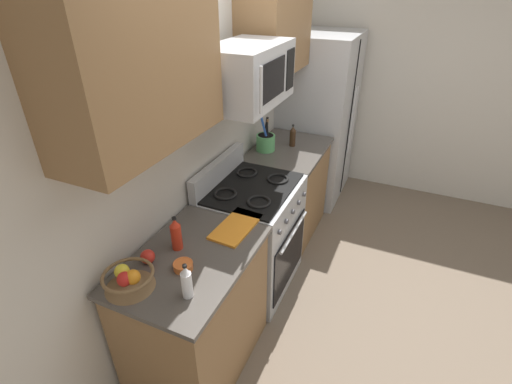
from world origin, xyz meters
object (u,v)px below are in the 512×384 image
microwave (248,74)px  fruit_basket (128,279)px  prep_bowl (183,266)px  bottle_hot_sauce (176,234)px  refrigerator (318,119)px  apple_loose (148,257)px  cutting_board (236,226)px  bottle_vinegar (187,282)px  bottle_soy (293,136)px  utensil_crock (266,142)px  range_oven (252,235)px

microwave → fruit_basket: 1.42m
prep_bowl → bottle_hot_sauce: bearing=43.3°
refrigerator → prep_bowl: size_ratio=16.42×
bottle_hot_sauce → fruit_basket: bearing=173.1°
microwave → prep_bowl: (-0.95, -0.05, -0.82)m
fruit_basket → apple_loose: fruit_basket is taller
cutting_board → bottle_vinegar: bottle_vinegar is taller
fruit_basket → bottle_vinegar: (0.07, -0.31, 0.04)m
cutting_board → microwave: bearing=15.9°
refrigerator → bottle_soy: bearing=179.3°
microwave → refrigerator: bearing=-1.5°
bottle_soy → utensil_crock: bearing=135.2°
bottle_vinegar → prep_bowl: bearing=40.2°
utensil_crock → prep_bowl: bearing=-173.0°
apple_loose → microwave: bearing=-9.2°
fruit_basket → apple_loose: (0.19, 0.03, -0.01)m
bottle_soy → bottle_hot_sauce: size_ratio=0.95×
range_oven → cutting_board: range_oven is taller
apple_loose → cutting_board: bearing=-31.1°
apple_loose → bottle_vinegar: (-0.12, -0.34, 0.05)m
microwave → apple_loose: microwave is taller
range_oven → bottle_hot_sauce: (-0.81, 0.11, 0.54)m
refrigerator → bottle_hot_sauce: 2.54m
microwave → bottle_vinegar: 1.35m
apple_loose → bottle_soy: (1.87, -0.20, 0.05)m
apple_loose → refrigerator: bearing=-4.3°
utensil_crock → range_oven: bearing=-165.2°
apple_loose → bottle_vinegar: 0.36m
bottle_hot_sauce → bottle_soy: bearing=-4.0°
refrigerator → utensil_crock: size_ratio=5.32×
microwave → bottle_soy: 1.16m
apple_loose → bottle_hot_sauce: (0.17, -0.08, 0.06)m
microwave → bottle_soy: (0.89, -0.04, -0.75)m
bottle_hot_sauce → bottle_vinegar: (-0.30, -0.26, -0.01)m
utensil_crock → cutting_board: size_ratio=0.88×
fruit_basket → bottle_soy: (2.07, -0.16, 0.04)m
microwave → cutting_board: (-0.49, -0.14, -0.83)m
refrigerator → bottle_hot_sauce: (-2.54, 0.13, 0.11)m
refrigerator → bottle_vinegar: refrigerator is taller
microwave → fruit_basket: bearing=173.8°
refrigerator → prep_bowl: bearing=-180.0°
refrigerator → microwave: microwave is taller
range_oven → bottle_hot_sauce: 0.98m
apple_loose → prep_bowl: bearing=-80.3°
refrigerator → utensil_crock: 1.05m
cutting_board → bottle_soy: bottle_soy is taller
bottle_hot_sauce → bottle_vinegar: bearing=-138.3°
bottle_hot_sauce → cutting_board: bearing=-34.7°
fruit_basket → cutting_board: 0.74m
cutting_board → bottle_soy: (1.38, 0.10, 0.09)m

